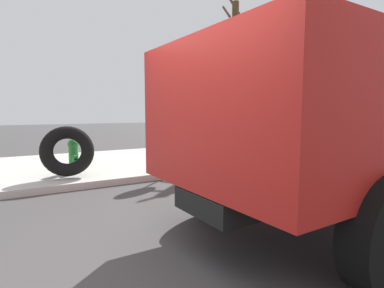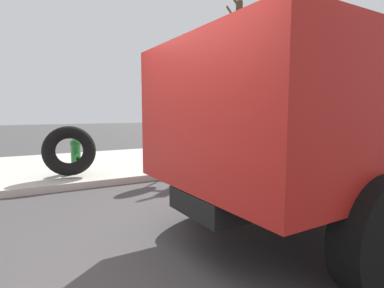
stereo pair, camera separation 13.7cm
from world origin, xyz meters
TOP-DOWN VIEW (x-y plane):
  - ground_plane at (0.00, 0.00)m, footprint 80.00×80.00m
  - sidewalk_curb at (0.00, 6.50)m, footprint 36.00×5.00m
  - fire_hydrant at (-0.02, 5.31)m, footprint 0.26×0.60m
  - loose_tire at (-0.24, 4.76)m, footprint 1.23×0.81m
  - stop_sign at (2.41, 4.57)m, footprint 0.76×0.08m
  - bare_tree at (6.44, 7.22)m, footprint 1.32×1.29m

SIDE VIEW (x-z plane):
  - ground_plane at x=0.00m, z-range 0.00..0.00m
  - sidewalk_curb at x=0.00m, z-range 0.00..0.15m
  - fire_hydrant at x=-0.02m, z-range 0.18..0.99m
  - loose_tire at x=-0.24m, z-range 0.15..1.34m
  - stop_sign at x=2.41m, z-range 0.54..2.56m
  - bare_tree at x=6.44m, z-range 0.27..6.15m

